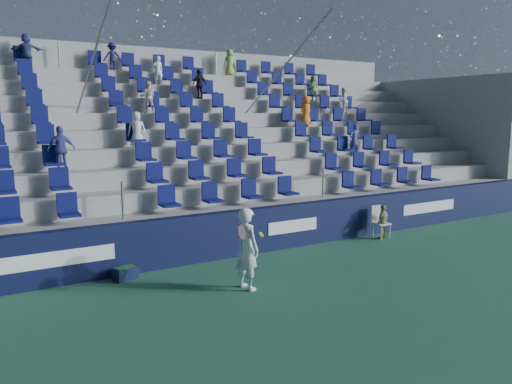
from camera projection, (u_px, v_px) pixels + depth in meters
ground at (316, 290)px, 10.49m from camera, size 70.00×70.00×0.00m
sponsor_wall at (243, 232)px, 13.07m from camera, size 24.00×0.32×1.20m
grandstand at (170, 159)px, 17.14m from camera, size 24.00×8.17×6.63m
tennis_player at (247, 249)px, 10.45m from camera, size 0.69×0.70×1.75m
line_judge_chair at (379, 219)px, 14.89m from camera, size 0.47×0.48×0.97m
line_judge at (383, 222)px, 14.77m from camera, size 0.65×0.44×1.03m
ball_bin at (125, 273)px, 11.15m from camera, size 0.58×0.45×0.29m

